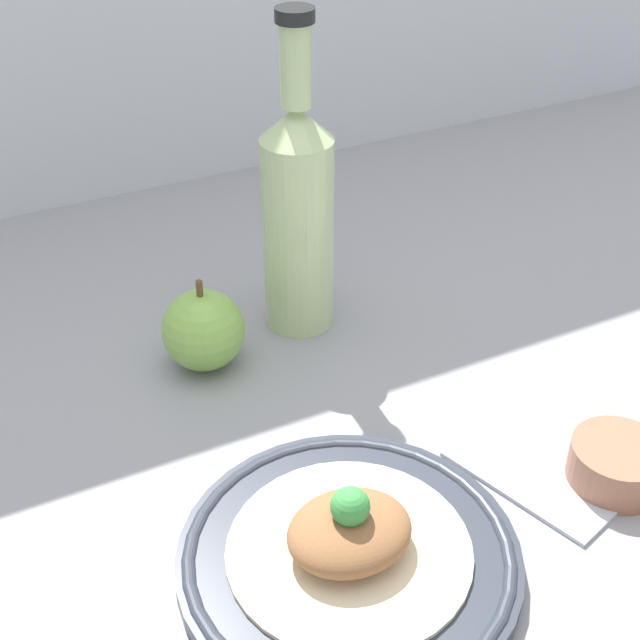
{
  "coord_description": "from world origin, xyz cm",
  "views": [
    {
      "loc": [
        -28.06,
        -52.86,
        52.61
      ],
      "look_at": [
        -1.52,
        0.55,
        11.08
      ],
      "focal_mm": 50.0,
      "sensor_mm": 36.0,
      "label": 1
    }
  ],
  "objects": [
    {
      "name": "plate",
      "position": [
        -6.78,
        -14.78,
        1.05
      ],
      "size": [
        25.36,
        25.36,
        1.97
      ],
      "color": "#2D333D",
      "rests_on": "ground_plane"
    },
    {
      "name": "ground_plane",
      "position": [
        0.0,
        0.0,
        -2.0
      ],
      "size": [
        180.0,
        110.0,
        4.0
      ],
      "primitive_type": "cube",
      "color": "gray"
    },
    {
      "name": "cider_bottle",
      "position": [
        3.74,
        15.89,
        12.49
      ],
      "size": [
        6.96,
        6.96,
        31.66
      ],
      "color": "#B7D18E",
      "rests_on": "ground_plane"
    },
    {
      "name": "dipping_bowl",
      "position": [
        16.77,
        -16.61,
        1.88
      ],
      "size": [
        7.77,
        7.77,
        3.76
      ],
      "color": "#996047",
      "rests_on": "ground_plane"
    },
    {
      "name": "apple",
      "position": [
        -7.55,
        13.15,
        3.95
      ],
      "size": [
        7.88,
        7.88,
        9.39
      ],
      "color": "#84B74C",
      "rests_on": "ground_plane"
    },
    {
      "name": "napkin",
      "position": [
        16.24,
        -11.8,
        0.4
      ],
      "size": [
        21.03,
        18.7,
        0.8
      ],
      "color": "#B7BCC6",
      "rests_on": "ground_plane"
    },
    {
      "name": "plated_food",
      "position": [
        -6.78,
        -14.78,
        3.32
      ],
      "size": [
        18.05,
        18.05,
        6.2
      ],
      "color": "beige",
      "rests_on": "plate"
    }
  ]
}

